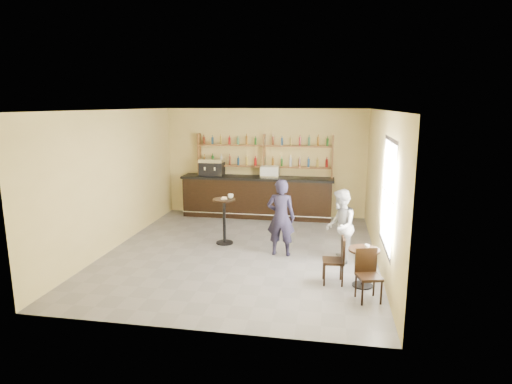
% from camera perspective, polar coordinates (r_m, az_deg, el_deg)
% --- Properties ---
extents(floor, '(7.00, 7.00, 0.00)m').
position_cam_1_polar(floor, '(9.89, -1.95, -8.00)').
color(floor, slate).
rests_on(floor, ground).
extents(ceiling, '(7.00, 7.00, 0.00)m').
position_cam_1_polar(ceiling, '(9.31, -2.09, 10.88)').
color(ceiling, white).
rests_on(ceiling, wall_back).
extents(wall_back, '(7.00, 0.00, 7.00)m').
position_cam_1_polar(wall_back, '(12.87, 1.18, 3.95)').
color(wall_back, '#D9C47B').
rests_on(wall_back, floor).
extents(wall_front, '(7.00, 0.00, 7.00)m').
position_cam_1_polar(wall_front, '(6.18, -8.70, -4.70)').
color(wall_front, '#D9C47B').
rests_on(wall_front, floor).
extents(wall_left, '(0.00, 7.00, 7.00)m').
position_cam_1_polar(wall_left, '(10.50, -18.27, 1.60)').
color(wall_left, '#D9C47B').
rests_on(wall_left, floor).
extents(wall_right, '(0.00, 7.00, 7.00)m').
position_cam_1_polar(wall_right, '(9.34, 16.31, 0.53)').
color(wall_right, '#D9C47B').
rests_on(wall_right, floor).
extents(window_pane, '(0.00, 2.00, 2.00)m').
position_cam_1_polar(window_pane, '(8.15, 17.21, -0.38)').
color(window_pane, white).
rests_on(window_pane, wall_right).
extents(window_frame, '(0.04, 1.70, 2.10)m').
position_cam_1_polar(window_frame, '(8.15, 17.17, -0.38)').
color(window_frame, black).
rests_on(window_frame, wall_right).
extents(shelf_unit, '(4.00, 0.26, 1.40)m').
position_cam_1_polar(shelf_unit, '(12.72, 1.09, 4.81)').
color(shelf_unit, brown).
rests_on(shelf_unit, wall_back).
extents(liquor_bottles, '(3.68, 0.10, 1.00)m').
position_cam_1_polar(liquor_bottles, '(12.70, 1.10, 5.57)').
color(liquor_bottles, '#8C5919').
rests_on(liquor_bottles, shelf_unit).
extents(bar_counter, '(4.50, 0.88, 1.22)m').
position_cam_1_polar(bar_counter, '(12.73, 0.14, -0.66)').
color(bar_counter, black).
rests_on(bar_counter, floor).
extents(espresso_machine, '(0.71, 0.46, 0.50)m').
position_cam_1_polar(espresso_machine, '(12.88, -5.90, 3.31)').
color(espresso_machine, black).
rests_on(espresso_machine, bar_counter).
extents(pastry_case, '(0.54, 0.43, 0.33)m').
position_cam_1_polar(pastry_case, '(12.53, 1.88, 2.72)').
color(pastry_case, silver).
rests_on(pastry_case, bar_counter).
extents(pedestal_table, '(0.70, 0.70, 1.11)m').
position_cam_1_polar(pedestal_table, '(10.35, -4.25, -3.91)').
color(pedestal_table, black).
rests_on(pedestal_table, floor).
extents(napkin, '(0.19, 0.19, 0.00)m').
position_cam_1_polar(napkin, '(10.21, -4.30, -0.91)').
color(napkin, white).
rests_on(napkin, pedestal_table).
extents(donut, '(0.17, 0.17, 0.05)m').
position_cam_1_polar(donut, '(10.20, -4.26, -0.79)').
color(donut, tan).
rests_on(donut, napkin).
extents(cup_pedestal, '(0.18, 0.18, 0.11)m').
position_cam_1_polar(cup_pedestal, '(10.26, -3.41, -0.54)').
color(cup_pedestal, white).
rests_on(cup_pedestal, pedestal_table).
extents(man_main, '(0.65, 0.44, 1.73)m').
position_cam_1_polar(man_main, '(9.48, 3.33, -3.41)').
color(man_main, black).
rests_on(man_main, floor).
extents(cafe_table, '(0.70, 0.70, 0.73)m').
position_cam_1_polar(cafe_table, '(8.25, 14.11, -9.75)').
color(cafe_table, black).
rests_on(cafe_table, floor).
extents(cup_cafe, '(0.12, 0.12, 0.09)m').
position_cam_1_polar(cup_cafe, '(8.12, 14.60, -7.08)').
color(cup_cafe, white).
rests_on(cup_cafe, cafe_table).
extents(chair_west, '(0.41, 0.41, 0.90)m').
position_cam_1_polar(chair_west, '(8.24, 10.25, -8.96)').
color(chair_west, black).
rests_on(chair_west, floor).
extents(chair_south, '(0.48, 0.48, 0.89)m').
position_cam_1_polar(chair_south, '(7.67, 14.83, -10.79)').
color(chair_south, black).
rests_on(chair_south, floor).
extents(patron_second, '(0.64, 0.80, 1.58)m').
position_cam_1_polar(patron_second, '(9.22, 11.14, -4.51)').
color(patron_second, '#939498').
rests_on(patron_second, floor).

